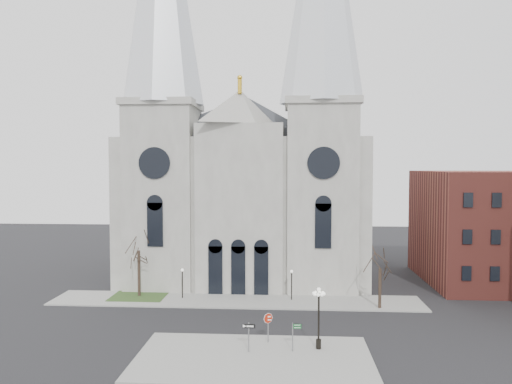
# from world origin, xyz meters

# --- Properties ---
(ground) EXTENTS (160.00, 160.00, 0.00)m
(ground) POSITION_xyz_m (0.00, 0.00, 0.00)
(ground) COLOR black
(ground) RESTS_ON ground
(sidewalk_near) EXTENTS (18.00, 10.00, 0.14)m
(sidewalk_near) POSITION_xyz_m (3.00, -5.00, 0.07)
(sidewalk_near) COLOR gray
(sidewalk_near) RESTS_ON ground
(sidewalk_far) EXTENTS (40.00, 6.00, 0.14)m
(sidewalk_far) POSITION_xyz_m (0.00, 11.00, 0.07)
(sidewalk_far) COLOR gray
(sidewalk_far) RESTS_ON ground
(grass_patch) EXTENTS (6.00, 5.00, 0.18)m
(grass_patch) POSITION_xyz_m (-11.00, 12.00, 0.09)
(grass_patch) COLOR #29421C
(grass_patch) RESTS_ON ground
(cathedral) EXTENTS (33.00, 26.66, 54.00)m
(cathedral) POSITION_xyz_m (0.00, 22.86, 18.48)
(cathedral) COLOR gray
(cathedral) RESTS_ON ground
(bg_building_brick) EXTENTS (14.00, 18.00, 14.00)m
(bg_building_brick) POSITION_xyz_m (30.00, 22.00, 7.00)
(bg_building_brick) COLOR brown
(bg_building_brick) RESTS_ON ground
(tree_left) EXTENTS (3.20, 3.20, 7.50)m
(tree_left) POSITION_xyz_m (-11.00, 12.00, 5.58)
(tree_left) COLOR black
(tree_left) RESTS_ON ground
(tree_right) EXTENTS (3.20, 3.20, 6.00)m
(tree_right) POSITION_xyz_m (15.00, 9.00, 4.47)
(tree_right) COLOR black
(tree_right) RESTS_ON ground
(ped_lamp_left) EXTENTS (0.32, 0.32, 3.26)m
(ped_lamp_left) POSITION_xyz_m (-6.00, 11.50, 2.33)
(ped_lamp_left) COLOR black
(ped_lamp_left) RESTS_ON sidewalk_far
(ped_lamp_right) EXTENTS (0.32, 0.32, 3.26)m
(ped_lamp_right) POSITION_xyz_m (6.00, 11.50, 2.33)
(ped_lamp_right) COLOR black
(ped_lamp_right) RESTS_ON sidewalk_far
(stop_sign) EXTENTS (0.87, 0.23, 2.45)m
(stop_sign) POSITION_xyz_m (3.98, -1.72, 1.89)
(stop_sign) COLOR slate
(stop_sign) RESTS_ON sidewalk_near
(globe_lamp) EXTENTS (1.23, 1.23, 4.92)m
(globe_lamp) POSITION_xyz_m (8.04, -2.92, 3.23)
(globe_lamp) COLOR black
(globe_lamp) RESTS_ON sidewalk_near
(one_way_sign) EXTENTS (1.02, 0.10, 2.32)m
(one_way_sign) POSITION_xyz_m (2.55, -3.94, 1.69)
(one_way_sign) COLOR slate
(one_way_sign) RESTS_ON sidewalk_near
(street_name_sign) EXTENTS (0.72, 0.10, 2.24)m
(street_name_sign) POSITION_xyz_m (6.07, -3.59, 1.47)
(street_name_sign) COLOR slate
(street_name_sign) RESTS_ON sidewalk_near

